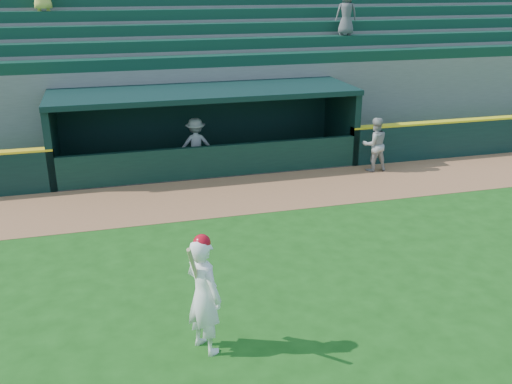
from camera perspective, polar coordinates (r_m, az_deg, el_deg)
The scene contains 7 objects.
ground at distance 11.55m, azimuth 2.10°, elevation -8.76°, with size 120.00×120.00×0.00m, color #174D13.
warning_track at distance 15.86m, azimuth -3.11°, elevation -0.34°, with size 40.00×3.00×0.01m, color #97623C.
dugout_player_front at distance 18.08m, azimuth 11.78°, elevation 4.68°, with size 0.82×0.64×1.68m, color #A6A6A1.
dugout_player_inside at distance 17.84m, azimuth -6.04°, elevation 4.75°, with size 1.07×0.62×1.66m, color #A4A49E.
dugout at distance 18.38m, azimuth -5.25°, elevation 6.95°, with size 9.40×2.80×2.46m.
stands at distance 22.62m, azimuth -7.46°, elevation 12.13°, with size 34.50×6.25×7.59m.
batter_at_plate at distance 9.12m, azimuth -5.25°, elevation -10.10°, with size 0.76×0.89×2.05m.
Camera 1 is at (-3.03, -9.61, 5.65)m, focal length 40.00 mm.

